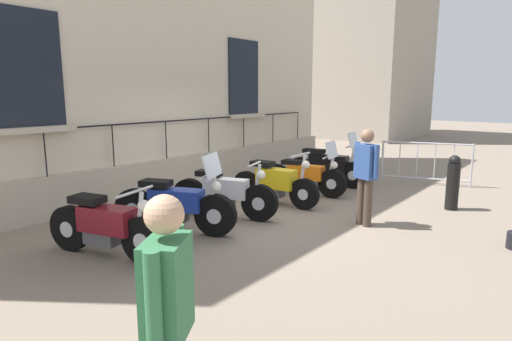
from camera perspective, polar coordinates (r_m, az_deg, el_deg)
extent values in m
plane|color=gray|center=(8.20, -0.36, -5.46)|extent=(60.00, 60.00, 0.00)
cube|color=#B1A48F|center=(9.84, -11.88, -0.65)|extent=(0.20, 12.74, 0.78)
cube|color=black|center=(11.70, -1.66, 12.34)|extent=(0.06, 1.18, 1.94)
cube|color=#BCAE97|center=(11.66, -1.33, 7.32)|extent=(0.24, 1.38, 0.10)
cube|color=black|center=(8.24, -28.24, 11.95)|extent=(0.06, 1.18, 1.94)
cube|color=#BCAE97|center=(8.18, -27.40, 4.85)|extent=(0.24, 1.38, 0.10)
cube|color=black|center=(9.66, -12.00, 6.43)|extent=(0.03, 10.70, 0.03)
cylinder|color=black|center=(8.26, -26.30, 2.07)|extent=(0.02, 0.02, 0.83)
cylinder|color=black|center=(8.91, -18.53, 3.13)|extent=(0.02, 0.02, 0.83)
cylinder|color=black|center=(9.69, -11.91, 4.00)|extent=(0.02, 0.02, 0.83)
cylinder|color=black|center=(10.59, -6.33, 4.69)|extent=(0.02, 0.02, 0.83)
cylinder|color=black|center=(11.58, -1.65, 5.23)|extent=(0.02, 0.02, 0.83)
cylinder|color=black|center=(12.62, 2.27, 5.65)|extent=(0.02, 0.02, 0.83)
cylinder|color=black|center=(13.72, 5.59, 5.99)|extent=(0.02, 0.02, 0.83)
cylinder|color=black|center=(5.86, -14.72, -8.99)|extent=(0.67, 0.30, 0.65)
cylinder|color=silver|center=(5.86, -14.72, -8.99)|extent=(0.26, 0.21, 0.23)
cylinder|color=black|center=(6.71, -23.53, -7.06)|extent=(0.67, 0.30, 0.65)
cylinder|color=silver|center=(6.71, -23.53, -7.06)|extent=(0.26, 0.21, 0.23)
cube|color=maroon|center=(6.17, -19.21, -6.17)|extent=(0.87, 0.52, 0.35)
cube|color=#4C4C51|center=(6.31, -19.75, -8.19)|extent=(0.54, 0.37, 0.23)
cube|color=black|center=(6.34, -21.58, -3.59)|extent=(0.52, 0.40, 0.10)
cylinder|color=silver|center=(5.80, -15.26, -5.88)|extent=(0.17, 0.10, 0.66)
cylinder|color=silver|center=(5.75, -15.80, -2.71)|extent=(0.22, 0.69, 0.04)
sphere|color=white|center=(5.72, -14.77, -4.59)|extent=(0.16, 0.16, 0.16)
cylinder|color=silver|center=(6.57, -19.63, -8.51)|extent=(0.73, 0.27, 0.08)
cylinder|color=black|center=(6.76, -5.42, -5.97)|extent=(0.68, 0.40, 0.68)
cylinder|color=silver|center=(6.76, -5.42, -5.97)|extent=(0.28, 0.24, 0.24)
cylinder|color=black|center=(7.38, -15.88, -4.94)|extent=(0.68, 0.40, 0.68)
cylinder|color=silver|center=(7.38, -15.88, -4.94)|extent=(0.28, 0.24, 0.24)
cube|color=#1E389E|center=(6.97, -10.57, -3.83)|extent=(0.93, 0.63, 0.34)
cube|color=#4C4C51|center=(7.07, -11.24, -5.68)|extent=(0.58, 0.44, 0.24)
cube|color=black|center=(7.07, -13.22, -1.67)|extent=(0.56, 0.46, 0.10)
cylinder|color=silver|center=(6.70, -5.87, -3.29)|extent=(0.17, 0.12, 0.65)
cylinder|color=silver|center=(6.65, -6.32, -0.56)|extent=(0.31, 0.66, 0.04)
sphere|color=white|center=(6.64, -5.33, -2.13)|extent=(0.16, 0.16, 0.16)
cylinder|color=silver|center=(7.33, -11.76, -6.09)|extent=(0.75, 0.38, 0.08)
cube|color=silver|center=(6.60, -5.86, 0.70)|extent=(0.34, 0.58, 0.36)
cylinder|color=black|center=(7.51, 0.49, -4.34)|extent=(0.67, 0.33, 0.66)
cylinder|color=silver|center=(7.51, 0.49, -4.34)|extent=(0.27, 0.22, 0.23)
cylinder|color=black|center=(8.10, -8.87, -3.38)|extent=(0.67, 0.33, 0.66)
cylinder|color=silver|center=(8.10, -8.87, -3.38)|extent=(0.27, 0.22, 0.23)
cube|color=silver|center=(7.71, -4.05, -2.35)|extent=(0.86, 0.48, 0.35)
cube|color=#4C4C51|center=(7.81, -4.70, -4.05)|extent=(0.53, 0.34, 0.23)
cube|color=black|center=(7.81, -6.32, -0.39)|extent=(0.51, 0.35, 0.10)
cylinder|color=silver|center=(7.45, 0.13, -1.76)|extent=(0.17, 0.10, 0.69)
cylinder|color=silver|center=(7.40, -0.22, 0.85)|extent=(0.20, 0.54, 0.04)
sphere|color=white|center=(7.39, 0.64, -0.58)|extent=(0.16, 0.16, 0.16)
cylinder|color=silver|center=(8.03, -5.26, -4.51)|extent=(0.73, 0.30, 0.08)
cylinder|color=black|center=(8.30, 6.45, -3.14)|extent=(0.62, 0.15, 0.61)
cylinder|color=silver|center=(8.30, 6.45, -3.14)|extent=(0.22, 0.14, 0.21)
cylinder|color=black|center=(9.00, -1.29, -2.01)|extent=(0.62, 0.15, 0.61)
cylinder|color=silver|center=(9.00, -1.29, -2.01)|extent=(0.22, 0.14, 0.21)
cube|color=gold|center=(8.56, 2.71, -1.07)|extent=(0.82, 0.39, 0.39)
cube|color=#4C4C51|center=(8.66, 2.13, -2.71)|extent=(0.49, 0.30, 0.21)
cube|color=black|center=(8.68, 0.88, 0.93)|extent=(0.47, 0.33, 0.10)
cylinder|color=silver|center=(8.24, 6.19, -0.54)|extent=(0.16, 0.07, 0.76)
cylinder|color=silver|center=(8.20, 5.94, 2.10)|extent=(0.09, 0.72, 0.04)
sphere|color=white|center=(8.18, 6.65, 0.78)|extent=(0.16, 0.16, 0.16)
cylinder|color=silver|center=(8.91, 1.94, -3.04)|extent=(0.72, 0.13, 0.08)
cylinder|color=black|center=(9.30, 10.15, -1.73)|extent=(0.64, 0.23, 0.62)
cylinder|color=silver|center=(9.30, 10.15, -1.73)|extent=(0.24, 0.18, 0.22)
cylinder|color=black|center=(9.81, 2.75, -0.94)|extent=(0.64, 0.23, 0.62)
cylinder|color=silver|center=(9.81, 2.75, -0.94)|extent=(0.24, 0.18, 0.22)
cube|color=orange|center=(9.48, 6.65, -0.20)|extent=(0.83, 0.42, 0.31)
cube|color=#4C4C51|center=(9.56, 6.07, -1.48)|extent=(0.51, 0.31, 0.22)
cube|color=black|center=(9.57, 4.87, 1.11)|extent=(0.48, 0.33, 0.10)
cylinder|color=silver|center=(9.26, 9.92, 0.06)|extent=(0.17, 0.08, 0.59)
cylinder|color=silver|center=(9.23, 9.68, 1.86)|extent=(0.14, 0.66, 0.04)
sphere|color=white|center=(9.22, 10.35, 0.70)|extent=(0.16, 0.16, 0.16)
cylinder|color=silver|center=(9.79, 5.65, -1.85)|extent=(0.72, 0.19, 0.08)
cube|color=silver|center=(9.19, 10.06, 2.76)|extent=(0.20, 0.55, 0.36)
cylinder|color=black|center=(10.32, 12.85, -0.60)|extent=(0.65, 0.20, 0.63)
cylinder|color=silver|center=(10.32, 12.85, -0.60)|extent=(0.24, 0.18, 0.22)
cylinder|color=black|center=(10.84, 5.97, 0.12)|extent=(0.65, 0.20, 0.63)
cylinder|color=silver|center=(10.84, 5.97, 0.12)|extent=(0.24, 0.18, 0.22)
cube|color=black|center=(10.50, 9.62, 1.02)|extent=(0.98, 0.36, 0.40)
cube|color=#4C4C51|center=(10.58, 9.07, -0.37)|extent=(0.59, 0.27, 0.22)
cube|color=black|center=(10.61, 7.74, 2.60)|extent=(0.56, 0.29, 0.10)
cylinder|color=silver|center=(10.27, 12.67, 1.29)|extent=(0.16, 0.08, 0.69)
cylinder|color=silver|center=(10.24, 12.48, 3.19)|extent=(0.10, 0.57, 0.04)
sphere|color=white|center=(10.23, 13.07, 2.14)|extent=(0.16, 0.16, 0.16)
cylinder|color=silver|center=(10.80, 8.43, -0.73)|extent=(0.86, 0.17, 0.08)
cube|color=silver|center=(10.21, 12.83, 4.00)|extent=(0.17, 0.48, 0.36)
cylinder|color=#B7B7BF|center=(11.28, 16.52, 1.22)|extent=(0.05, 0.05, 1.05)
cylinder|color=#B7B7BF|center=(11.32, 26.85, 0.56)|extent=(0.05, 0.05, 1.05)
cylinder|color=#B7B7BF|center=(11.19, 21.87, 3.39)|extent=(1.95, 0.66, 0.04)
cylinder|color=#B7B7BF|center=(11.32, 21.57, -0.98)|extent=(1.95, 0.66, 0.04)
cylinder|color=#B7B7BF|center=(11.24, 18.61, 1.47)|extent=(0.02, 0.02, 0.87)
cylinder|color=#B7B7BF|center=(11.24, 20.68, 1.34)|extent=(0.02, 0.02, 0.87)
cylinder|color=#B7B7BF|center=(11.25, 22.76, 1.20)|extent=(0.02, 0.02, 0.87)
cylinder|color=#B7B7BF|center=(11.27, 24.83, 1.07)|extent=(0.02, 0.02, 0.87)
cylinder|color=black|center=(9.05, 24.75, -1.95)|extent=(0.24, 0.24, 0.91)
sphere|color=black|center=(8.96, 24.99, 1.19)|extent=(0.21, 0.21, 0.21)
cube|color=#337247|center=(2.59, -11.78, -15.16)|extent=(0.38, 0.42, 0.59)
sphere|color=tan|center=(2.43, -12.17, -5.76)|extent=(0.23, 0.23, 0.23)
cylinder|color=#337247|center=(2.39, -13.53, -16.71)|extent=(0.09, 0.09, 0.56)
cylinder|color=#337247|center=(2.77, -10.34, -12.70)|extent=(0.09, 0.09, 0.56)
cylinder|color=#47382D|center=(7.54, 13.83, -3.97)|extent=(0.14, 0.14, 0.81)
cylinder|color=#47382D|center=(7.43, 14.69, -4.22)|extent=(0.14, 0.14, 0.81)
cube|color=#2D4C8C|center=(7.35, 14.50, 1.17)|extent=(0.42, 0.34, 0.58)
sphere|color=#8C664C|center=(7.30, 14.65, 4.50)|extent=(0.22, 0.22, 0.22)
cylinder|color=#2D4C8C|center=(7.50, 13.33, 1.63)|extent=(0.09, 0.09, 0.55)
cylinder|color=#2D4C8C|center=(7.19, 15.74, 1.15)|extent=(0.09, 0.09, 0.55)
cube|color=#9E9384|center=(23.27, 14.99, 15.16)|extent=(4.71, 6.04, 8.62)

